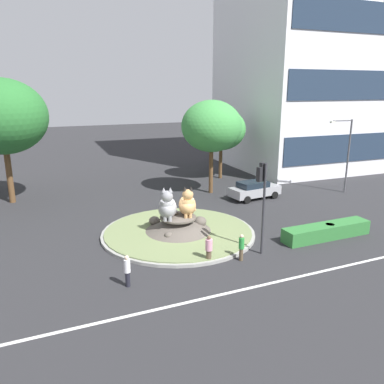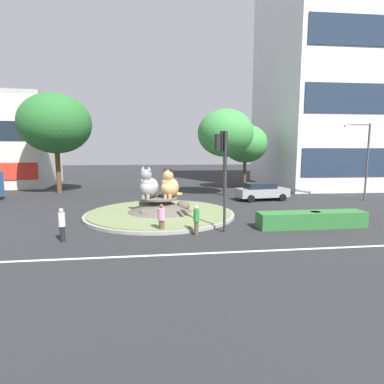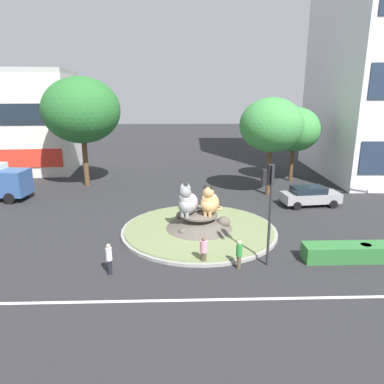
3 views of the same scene
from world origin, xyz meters
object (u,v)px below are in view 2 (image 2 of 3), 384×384
Objects in this scene: traffic_light_mast at (223,159)px; broadleaf_tree_behind_island at (245,144)px; streetlight_arm at (365,156)px; pedestrian_green_shirt at (196,219)px; second_tree_near_tower at (225,133)px; third_tree_left at (55,124)px; pedestrian_pink_shirt at (162,218)px; cat_statue_grey at (149,186)px; pedestrian_white_shirt at (62,224)px; hatchback_near_shophouse at (262,191)px; litter_bin at (315,219)px; cat_statue_calico at (170,186)px; office_tower at (339,57)px.

traffic_light_mast is 0.73× the size of broadleaf_tree_behind_island.
streetlight_arm reaches higher than pedestrian_green_shirt.
second_tree_near_tower is 0.82× the size of third_tree_left.
broadleaf_tree_behind_island is 1.11× the size of streetlight_arm.
third_tree_left is at bearing 51.13° from pedestrian_pink_shirt.
traffic_light_mast is 19.44m from broadleaf_tree_behind_island.
traffic_light_mast is at bearing 38.35° from streetlight_arm.
third_tree_left reaches higher than cat_statue_grey.
pedestrian_white_shirt is 17.51m from hatchback_near_shophouse.
cat_statue_grey is 2.40× the size of litter_bin.
streetlight_arm is at bearing 121.76° from cat_statue_grey.
pedestrian_white_shirt reaches higher than pedestrian_green_shirt.
pedestrian_green_shirt is at bearing 30.29° from cat_statue_calico.
office_tower reaches higher than pedestrian_green_shirt.
broadleaf_tree_behind_island reaches higher than cat_statue_calico.
cat_statue_grey is 0.29× the size of broadleaf_tree_behind_island.
second_tree_near_tower reaches higher than broadleaf_tree_behind_island.
second_tree_near_tower is 17.21m from third_tree_left.
second_tree_near_tower is 6.72m from hatchback_near_shophouse.
traffic_light_mast is at bearing -80.15° from pedestrian_white_shirt.
cat_statue_grey is 11.92m from second_tree_near_tower.
traffic_light_mast reaches higher than litter_bin.
streetlight_arm is 4.21× the size of pedestrian_pink_shirt.
broadleaf_tree_behind_island is at bearing -31.06° from traffic_light_mast.
cat_statue_calico is 0.40× the size of traffic_light_mast.
cat_statue_grey is at bearing -52.31° from third_tree_left.
cat_statue_calico is 0.29× the size of broadleaf_tree_behind_island.
cat_statue_calico is 16.67m from broadleaf_tree_behind_island.
third_tree_left is at bearing -114.37° from pedestrian_green_shirt.
traffic_light_mast reaches higher than cat_statue_grey.
streetlight_arm is 7.41× the size of litter_bin.
office_tower is 33.66m from pedestrian_green_shirt.
second_tree_near_tower is 14.25m from litter_bin.
second_tree_near_tower is at bearing -24.44° from traffic_light_mast.
traffic_light_mast is at bearing 60.42° from cat_statue_grey.
broadleaf_tree_behind_island is at bearing -33.66° from pedestrian_white_shirt.
second_tree_near_tower is (-3.52, -4.93, 0.86)m from broadleaf_tree_behind_island.
office_tower is 35.59× the size of litter_bin.
pedestrian_green_shirt is at bearing 46.35° from cat_statue_grey.
pedestrian_green_shirt is 7.01m from litter_bin.
third_tree_left is (-9.52, 12.32, 5.12)m from cat_statue_grey.
office_tower reaches higher than streetlight_arm.
pedestrian_green_shirt is at bearing -132.70° from office_tower.
streetlight_arm is (18.42, 3.81, 1.92)m from cat_statue_grey.
pedestrian_green_shirt is (-21.00, -21.49, -15.19)m from office_tower.
third_tree_left is 19.63m from pedestrian_white_shirt.
office_tower is 19.69× the size of pedestrian_white_shirt.
cat_statue_grey is at bearing -32.01° from pedestrian_white_shirt.
cat_statue_grey is at bearing -68.65° from cat_statue_calico.
office_tower is (23.51, 16.40, 14.02)m from cat_statue_grey.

